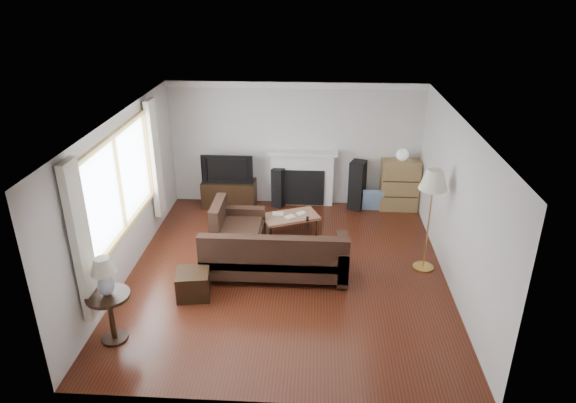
# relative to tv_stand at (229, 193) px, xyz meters

# --- Properties ---
(room) EXTENTS (5.10, 5.60, 2.54)m
(room) POSITION_rel_tv_stand_xyz_m (1.33, -2.48, 0.98)
(room) COLOR #471C0F
(room) RESTS_ON ground
(window) EXTENTS (0.12, 2.74, 1.54)m
(window) POSITION_rel_tv_stand_xyz_m (-1.12, -2.68, 1.28)
(window) COLOR olive
(window) RESTS_ON room
(curtain_near) EXTENTS (0.10, 0.35, 2.10)m
(curtain_near) POSITION_rel_tv_stand_xyz_m (-1.07, -4.20, 1.13)
(curtain_near) COLOR silver
(curtain_near) RESTS_ON room
(curtain_far) EXTENTS (0.10, 0.35, 2.10)m
(curtain_far) POSITION_rel_tv_stand_xyz_m (-1.07, -1.16, 1.13)
(curtain_far) COLOR silver
(curtain_far) RESTS_ON room
(fireplace) EXTENTS (1.40, 0.26, 1.15)m
(fireplace) POSITION_rel_tv_stand_xyz_m (1.48, 0.16, 0.31)
(fireplace) COLOR white
(fireplace) RESTS_ON room
(tv_stand) EXTENTS (1.08, 0.48, 0.54)m
(tv_stand) POSITION_rel_tv_stand_xyz_m (0.00, 0.00, 0.00)
(tv_stand) COLOR black
(tv_stand) RESTS_ON ground
(television) EXTENTS (1.02, 0.13, 0.59)m
(television) POSITION_rel_tv_stand_xyz_m (0.00, 0.00, 0.56)
(television) COLOR black
(television) RESTS_ON tv_stand
(speaker_left) EXTENTS (0.31, 0.33, 0.81)m
(speaker_left) POSITION_rel_tv_stand_xyz_m (1.01, 0.07, 0.14)
(speaker_left) COLOR black
(speaker_left) RESTS_ON ground
(speaker_right) EXTENTS (0.38, 0.41, 1.00)m
(speaker_right) POSITION_rel_tv_stand_xyz_m (2.58, 0.04, 0.23)
(speaker_right) COLOR black
(speaker_right) RESTS_ON ground
(bookshelf) EXTENTS (0.75, 0.36, 1.03)m
(bookshelf) POSITION_rel_tv_stand_xyz_m (3.42, 0.05, 0.25)
(bookshelf) COLOR olive
(bookshelf) RESTS_ON ground
(globe_lamp) EXTENTS (0.24, 0.24, 0.24)m
(globe_lamp) POSITION_rel_tv_stand_xyz_m (3.42, 0.05, 0.88)
(globe_lamp) COLOR white
(globe_lamp) RESTS_ON bookshelf
(sectional_sofa) EXTENTS (2.45, 1.79, 0.79)m
(sectional_sofa) POSITION_rel_tv_stand_xyz_m (1.15, -2.57, 0.13)
(sectional_sofa) COLOR black
(sectional_sofa) RESTS_ON ground
(coffee_table) EXTENTS (1.12, 0.88, 0.39)m
(coffee_table) POSITION_rel_tv_stand_xyz_m (1.31, -1.20, -0.08)
(coffee_table) COLOR #915F45
(coffee_table) RESTS_ON ground
(footstool) EXTENTS (0.54, 0.54, 0.40)m
(footstool) POSITION_rel_tv_stand_xyz_m (-0.01, -3.22, -0.07)
(footstool) COLOR black
(footstool) RESTS_ON ground
(floor_lamp) EXTENTS (0.53, 0.53, 1.70)m
(floor_lamp) POSITION_rel_tv_stand_xyz_m (3.53, -2.23, 0.58)
(floor_lamp) COLOR gold
(floor_lamp) RESTS_ON ground
(side_table) EXTENTS (0.55, 0.55, 0.69)m
(side_table) POSITION_rel_tv_stand_xyz_m (-0.82, -4.26, 0.08)
(side_table) COLOR black
(side_table) RESTS_ON ground
(table_lamp) EXTENTS (0.32, 0.32, 0.52)m
(table_lamp) POSITION_rel_tv_stand_xyz_m (-0.82, -4.26, 0.68)
(table_lamp) COLOR silver
(table_lamp) RESTS_ON side_table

